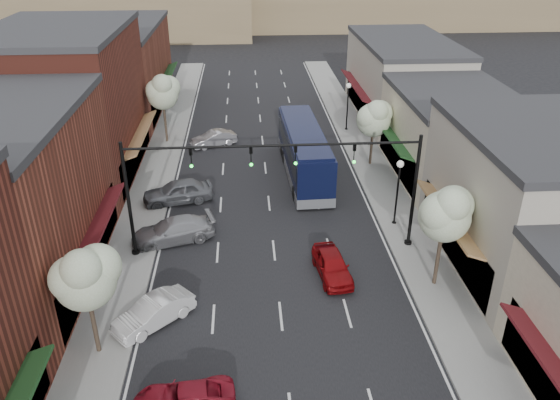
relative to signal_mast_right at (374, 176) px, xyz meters
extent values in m
plane|color=black|center=(-5.62, -8.00, -4.62)|extent=(160.00, 160.00, 0.00)
cube|color=gray|center=(-14.02, 10.50, -4.55)|extent=(2.80, 73.00, 0.15)
cube|color=gray|center=(2.78, 10.50, -4.55)|extent=(2.80, 73.00, 0.15)
cube|color=gray|center=(-12.62, 10.50, -4.55)|extent=(0.25, 73.00, 0.17)
cube|color=gray|center=(1.38, 10.50, -4.55)|extent=(0.25, 73.00, 0.17)
cube|color=black|center=(-15.72, -2.00, -3.02)|extent=(0.60, 11.90, 2.60)
cube|color=#501217|center=(-14.92, -2.00, -1.52)|extent=(1.07, 9.80, 0.49)
cube|color=maroon|center=(-19.92, 12.00, 0.63)|extent=(9.00, 14.00, 10.50)
cube|color=#2D2D30|center=(-19.92, 12.00, 6.08)|extent=(9.20, 14.10, 0.40)
cube|color=black|center=(-15.72, 12.00, -3.02)|extent=(0.60, 11.90, 2.60)
cube|color=#9F7648|center=(-14.92, 12.00, -1.52)|extent=(1.07, 9.80, 0.49)
cube|color=brown|center=(-19.92, 28.00, -0.62)|extent=(9.00, 18.00, 8.00)
cube|color=#2D2D30|center=(-19.92, 28.00, 3.58)|extent=(9.20, 18.10, 0.40)
cube|color=black|center=(-15.72, 28.00, -3.02)|extent=(0.60, 15.30, 2.60)
cube|color=#193F1B|center=(-14.92, 28.00, -1.52)|extent=(1.07, 12.60, 0.49)
cube|color=#A09989|center=(8.18, -2.00, -0.87)|extent=(8.00, 12.00, 7.50)
cube|color=#2D2D30|center=(8.18, -2.00, 3.08)|extent=(8.20, 12.10, 0.40)
cube|color=black|center=(4.48, -2.00, -3.02)|extent=(0.60, 10.20, 2.60)
cube|color=#9F7648|center=(3.68, -2.00, -1.52)|extent=(1.07, 8.40, 0.49)
cube|color=beige|center=(8.18, 10.00, -1.62)|extent=(8.00, 12.00, 6.00)
cube|color=#2D2D30|center=(8.18, 10.00, 1.58)|extent=(8.20, 12.10, 0.40)
cube|color=black|center=(4.48, 10.00, -3.02)|extent=(0.60, 10.20, 2.60)
cube|color=#193F1B|center=(3.68, 10.00, -1.52)|extent=(1.07, 8.40, 0.49)
cube|color=#A09989|center=(8.18, 24.00, -1.12)|extent=(8.00, 16.00, 7.00)
cube|color=#2D2D30|center=(8.18, 24.00, 2.58)|extent=(8.20, 16.10, 0.40)
cube|color=black|center=(4.48, 24.00, -3.02)|extent=(0.60, 13.60, 2.60)
cube|color=#501217|center=(3.68, 24.00, -1.52)|extent=(1.07, 11.20, 0.49)
cube|color=#7A6647|center=(-30.62, 70.00, -0.62)|extent=(50.00, 20.00, 8.00)
cylinder|color=black|center=(2.38, 0.00, -4.47)|extent=(0.44, 0.44, 0.30)
cylinder|color=black|center=(2.38, 0.00, -1.12)|extent=(0.20, 0.20, 7.00)
cylinder|color=black|center=(-1.62, 0.00, 1.98)|extent=(8.00, 0.14, 0.14)
imported|color=black|center=(-1.22, 0.00, 1.38)|extent=(0.18, 0.46, 1.10)
sphere|color=#19E533|center=(-1.22, -0.12, 0.96)|extent=(0.18, 0.18, 0.18)
imported|color=black|center=(-4.42, 0.00, 1.38)|extent=(0.18, 0.46, 1.10)
sphere|color=#19E533|center=(-4.42, -0.12, 0.96)|extent=(0.18, 0.18, 0.18)
cylinder|color=black|center=(-13.62, 0.00, -4.47)|extent=(0.44, 0.44, 0.30)
cylinder|color=black|center=(-13.62, 0.00, -1.12)|extent=(0.20, 0.20, 7.00)
cylinder|color=black|center=(-9.62, 0.00, 1.98)|extent=(8.00, 0.14, 0.14)
imported|color=black|center=(-10.02, 0.00, 1.38)|extent=(0.18, 0.46, 1.10)
sphere|color=#19E533|center=(-10.02, -0.12, 0.96)|extent=(0.18, 0.18, 0.18)
imported|color=black|center=(-6.82, 0.00, 1.38)|extent=(0.18, 0.46, 1.10)
sphere|color=#19E533|center=(-6.82, -0.12, 0.96)|extent=(0.18, 0.18, 0.18)
cylinder|color=#47382B|center=(2.68, -4.00, -2.77)|extent=(0.20, 0.20, 3.71)
sphere|color=#A9BB90|center=(2.68, -4.00, -0.45)|extent=(2.60, 2.60, 2.60)
sphere|color=#A9BB90|center=(3.18, -3.70, 0.02)|extent=(2.00, 2.00, 2.00)
sphere|color=#A9BB90|center=(2.28, -4.30, -0.10)|extent=(1.90, 1.90, 1.90)
sphere|color=#A9BB90|center=(2.78, -4.50, 0.48)|extent=(1.70, 1.70, 1.70)
cylinder|color=#47382B|center=(2.68, 12.00, -2.96)|extent=(0.20, 0.20, 3.33)
sphere|color=#A9BB90|center=(2.68, 12.00, -0.88)|extent=(2.60, 2.60, 2.60)
sphere|color=#A9BB90|center=(3.18, 12.30, -0.46)|extent=(2.00, 2.00, 2.00)
sphere|color=#A9BB90|center=(2.28, 11.70, -0.57)|extent=(1.90, 1.90, 1.90)
sphere|color=#A9BB90|center=(2.78, 11.50, -0.05)|extent=(1.70, 1.70, 1.70)
cylinder|color=#47382B|center=(-13.92, -8.00, -2.86)|extent=(0.20, 0.20, 3.52)
sphere|color=#A9BB90|center=(-13.92, -8.00, -0.66)|extent=(2.60, 2.60, 2.60)
sphere|color=#A9BB90|center=(-13.42, -7.70, -0.22)|extent=(2.00, 2.00, 2.00)
sphere|color=#A9BB90|center=(-14.32, -8.30, -0.33)|extent=(1.90, 1.90, 1.90)
sphere|color=#A9BB90|center=(-13.82, -8.50, 0.22)|extent=(1.70, 1.70, 1.70)
cylinder|color=#47382B|center=(-13.92, 18.00, -2.70)|extent=(0.20, 0.20, 3.84)
sphere|color=#A9BB90|center=(-13.92, 18.00, -0.30)|extent=(2.60, 2.60, 2.60)
sphere|color=#A9BB90|center=(-13.42, 18.30, 0.18)|extent=(2.00, 2.00, 2.00)
sphere|color=#A9BB90|center=(-14.32, 17.70, 0.06)|extent=(1.90, 1.90, 1.90)
sphere|color=#A9BB90|center=(-13.82, 17.50, 0.66)|extent=(1.70, 1.70, 1.70)
cylinder|color=black|center=(2.18, 2.50, -4.52)|extent=(0.28, 0.28, 0.20)
cylinder|color=black|center=(2.18, 2.50, -2.62)|extent=(0.12, 0.12, 4.00)
sphere|color=white|center=(2.18, 2.50, -0.40)|extent=(0.44, 0.44, 0.44)
cylinder|color=black|center=(2.18, 20.00, -4.52)|extent=(0.28, 0.28, 0.20)
cylinder|color=black|center=(2.18, 20.00, -2.62)|extent=(0.12, 0.12, 4.00)
sphere|color=white|center=(2.18, 20.00, -0.40)|extent=(0.44, 0.44, 0.44)
cube|color=black|center=(-2.76, 10.58, -2.65)|extent=(3.03, 12.04, 3.04)
cube|color=#595B60|center=(-2.76, 10.58, -4.07)|extent=(3.05, 12.06, 0.70)
cube|color=black|center=(-2.76, 10.58, -2.23)|extent=(3.06, 11.09, 1.10)
cube|color=black|center=(-2.76, 10.58, -1.09)|extent=(2.81, 11.56, 0.25)
cube|color=black|center=(-2.54, 4.66, -2.03)|extent=(2.07, 0.16, 1.20)
cylinder|color=black|center=(-3.78, 6.36, -4.10)|extent=(0.36, 1.05, 1.04)
cylinder|color=black|center=(-1.43, 6.44, -4.10)|extent=(0.36, 1.05, 1.04)
cylinder|color=black|center=(-4.07, 14.32, -4.10)|extent=(0.36, 1.05, 1.04)
cylinder|color=black|center=(-1.73, 14.41, -4.10)|extent=(0.36, 1.05, 1.04)
cylinder|color=black|center=(-4.02, 12.93, -4.10)|extent=(0.36, 1.05, 1.04)
cylinder|color=black|center=(-1.67, 13.01, -4.10)|extent=(0.36, 1.05, 1.04)
imported|color=maroon|center=(-2.61, -2.76, -3.94)|extent=(2.06, 4.16, 1.36)
imported|color=maroon|center=(-9.82, -11.52, -4.06)|extent=(4.23, 2.26, 1.13)
imported|color=silver|center=(-11.70, -6.14, -3.95)|extent=(3.95, 3.80, 1.34)
imported|color=#999A9E|center=(-11.60, 1.46, -3.90)|extent=(5.31, 3.33, 1.44)
imported|color=slate|center=(-11.82, 6.61, -3.82)|extent=(5.02, 2.98, 1.60)
imported|color=#A8A7AD|center=(-9.82, 17.01, -3.98)|extent=(4.10, 2.83, 1.28)
camera|label=1|loc=(-7.06, -27.13, 12.69)|focal=35.00mm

